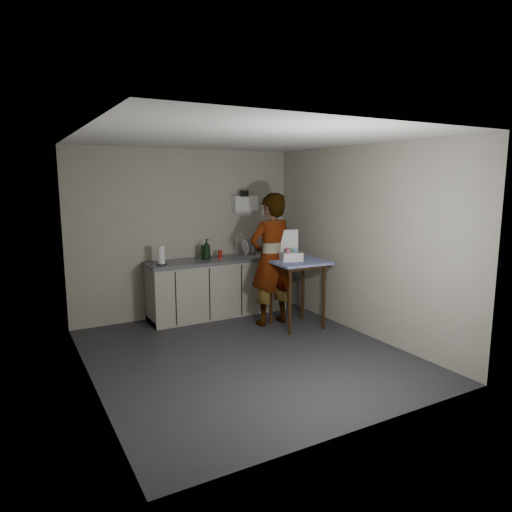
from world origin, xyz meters
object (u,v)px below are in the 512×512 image
kitchen_counter (218,289)px  dark_bottle (203,252)px  soap_bottle (207,249)px  bakery_box (290,254)px  soda_can (220,254)px  dish_rack (251,251)px  standing_man (271,260)px  side_table (297,269)px  paper_towel (161,256)px

kitchen_counter → dark_bottle: (-0.23, 0.05, 0.59)m
soap_bottle → bakery_box: bakery_box is taller
kitchen_counter → soda_can: size_ratio=18.19×
dish_rack → bakery_box: bearing=-86.5°
kitchen_counter → bakery_box: size_ratio=5.27×
kitchen_counter → bakery_box: 1.39m
soap_bottle → standing_man: bearing=-49.3°
dark_bottle → dish_rack: bearing=0.8°
side_table → soda_can: 1.34m
dish_rack → side_table: bearing=-82.8°
bakery_box → dark_bottle: bearing=148.3°
kitchen_counter → bakery_box: bakery_box is taller
standing_man → dark_bottle: (-0.73, 0.84, 0.05)m
paper_towel → standing_man: bearing=-26.5°
kitchen_counter → dark_bottle: dark_bottle is taller
side_table → dark_bottle: size_ratio=4.47×
dish_rack → bakery_box: size_ratio=1.02×
side_table → bakery_box: size_ratio=2.32×
soap_bottle → dark_bottle: bearing=133.2°
kitchen_counter → soap_bottle: size_ratio=7.01×
dark_bottle → paper_towel: size_ratio=0.80×
kitchen_counter → side_table: bearing=-54.8°
soap_bottle → dark_bottle: size_ratio=1.45×
standing_man → soap_bottle: (-0.68, 0.80, 0.10)m
paper_towel → dish_rack: (1.55, 0.14, -0.06)m
soap_bottle → soda_can: bearing=10.2°
kitchen_counter → standing_man: size_ratio=1.15×
soap_bottle → dish_rack: size_ratio=0.74×
soda_can → dark_bottle: bearing=179.4°
kitchen_counter → soda_can: soda_can is taller
soap_bottle → dark_bottle: soap_bottle is taller
bakery_box → soap_bottle: bearing=148.2°
side_table → soda_can: (-0.70, 1.13, 0.11)m
standing_man → dark_bottle: 1.11m
standing_man → soap_bottle: standing_man is taller
dark_bottle → bakery_box: size_ratio=0.52×
soda_can → bakery_box: (0.62, -1.07, 0.11)m
soap_bottle → bakery_box: (0.87, -1.02, 0.01)m
soda_can → bakery_box: 1.24m
paper_towel → kitchen_counter: bearing=4.9°
standing_man → soda_can: size_ratio=15.80×
soap_bottle → bakery_box: size_ratio=0.75×
soda_can → paper_towel: 1.01m
kitchen_counter → paper_towel: (-0.93, -0.08, 0.61)m
side_table → soda_can: size_ratio=8.00×
side_table → kitchen_counter: bearing=128.0°
side_table → paper_towel: bearing=152.1°
standing_man → soda_can: standing_man is taller
standing_man → dark_bottle: bearing=-53.6°
standing_man → bakery_box: 0.31m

